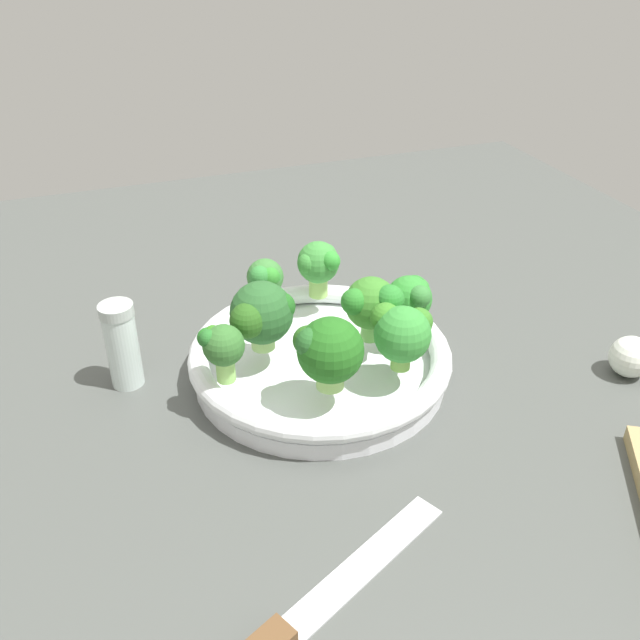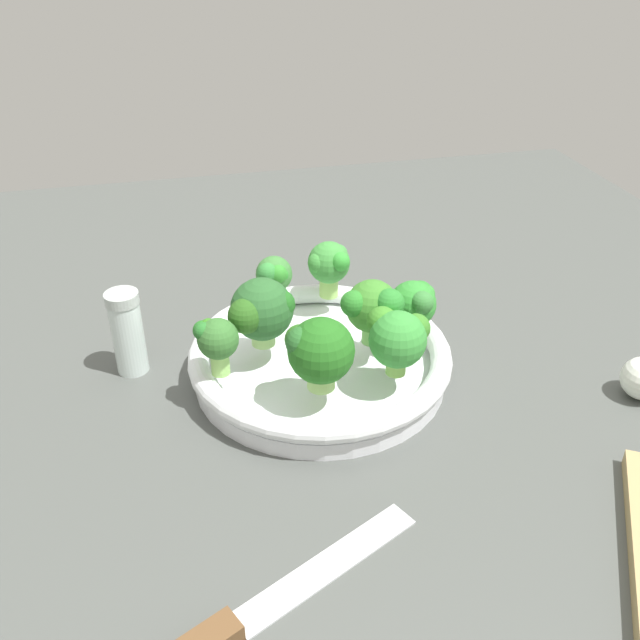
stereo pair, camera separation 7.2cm
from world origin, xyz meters
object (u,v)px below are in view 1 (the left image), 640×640
Objects in this scene: broccoli_floret_5 at (411,298)px; pepper_shaker at (122,345)px; bowl at (320,360)px; broccoli_floret_4 at (221,346)px; broccoli_floret_6 at (402,332)px; broccoli_floret_2 at (262,315)px; broccoli_floret_0 at (371,303)px; knife at (287,631)px; broccoli_floret_1 at (327,350)px; garlic_bulb at (631,357)px; broccoli_floret_3 at (319,263)px; broccoli_floret_7 at (265,279)px.

pepper_shaker is (6.15, 30.15, -3.06)cm from broccoli_floret_5.
broccoli_floret_4 is at bearing 103.64° from bowl.
broccoli_floret_6 is at bearing -102.33° from broccoli_floret_4.
broccoli_floret_2 is 16.26cm from broccoli_floret_5.
broccoli_floret_0 reaches higher than bowl.
pepper_shaker is at bearing 11.59° from knife.
broccoli_floret_0 is at bearing 9.81° from broccoli_floret_6.
bowl is at bearing 44.00° from broccoli_floret_6.
broccoli_floret_5 is at bearing -60.57° from broccoli_floret_1.
broccoli_floret_0 is 5.05cm from broccoli_floret_5.
broccoli_floret_5 is at bearing 63.23° from garlic_bulb.
broccoli_floret_2 is (8.27, 4.04, 0.02)cm from broccoli_floret_1.
broccoli_floret_0 is at bearing 96.96° from broccoli_floret_5.
broccoli_floret_2 reaches higher than broccoli_floret_3.
broccoli_floret_3 reaches higher than broccoli_floret_4.
broccoli_floret_6 is at bearing -84.83° from broccoli_floret_1.
knife is 47.91cm from garlic_bulb.
broccoli_floret_2 reaches higher than bowl.
broccoli_floret_1 reaches higher than broccoli_floret_4.
broccoli_floret_5 is 24.75cm from garlic_bulb.
broccoli_floret_7 is at bearing 31.09° from broccoli_floret_6.
broccoli_floret_7 is at bearing 19.23° from bowl.
pepper_shaker is (12.26, 26.14, -3.27)cm from broccoli_floret_6.
broccoli_floret_1 is 1.17× the size of broccoli_floret_5.
broccoli_floret_0 is 1.06× the size of broccoli_floret_3.
broccoli_floret_0 is 11.04cm from broccoli_floret_3.
broccoli_floret_1 is 9.20cm from broccoli_floret_2.
garlic_bulb reaches higher than bowl.
broccoli_floret_5 is 0.93× the size of broccoli_floret_6.
bowl is 31.39cm from knife.
pepper_shaker is at bearing 71.26° from broccoli_floret_2.
broccoli_floret_3 is (17.13, -5.32, 0.06)cm from broccoli_floret_1.
broccoli_floret_3 reaches higher than knife.
broccoli_floret_1 is at bearing 162.75° from broccoli_floret_3.
garlic_bulb is (-10.24, -26.47, -6.40)cm from broccoli_floret_0.
broccoli_floret_2 reaches higher than broccoli_floret_5.
bowl is at bearing 70.58° from garlic_bulb.
broccoli_floret_0 is at bearing -100.19° from broccoli_floret_2.
broccoli_floret_5 is 37.23cm from knife.
broccoli_floret_0 is 9.53cm from broccoli_floret_1.
broccoli_floret_1 is (-7.21, 1.89, 6.24)cm from bowl.
broccoli_floret_6 reaches higher than bowl.
broccoli_floret_3 is at bearing -22.89° from knife.
broccoli_floret_0 is 5.62cm from broccoli_floret_6.
garlic_bulb is at bearing -108.21° from pepper_shaker.
broccoli_floret_3 reaches higher than broccoli_floret_5.
broccoli_floret_6 reaches higher than broccoli_floret_7.
broccoli_floret_4 is (4.52, 9.19, -0.26)cm from broccoli_floret_1.
broccoli_floret_5 is at bearing -83.04° from broccoli_floret_0.
broccoli_floret_0 reaches higher than broccoli_floret_5.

